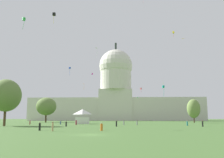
% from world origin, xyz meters
% --- Properties ---
extents(ground_plane, '(800.00, 800.00, 0.00)m').
position_xyz_m(ground_plane, '(0.00, 0.00, 0.00)').
color(ground_plane, '#42662D').
extents(capitol_building, '(141.96, 27.72, 65.49)m').
position_xyz_m(capitol_building, '(-3.39, 172.53, 21.36)').
color(capitol_building, beige).
rests_on(capitol_building, ground_plane).
extents(event_tent, '(6.31, 6.27, 5.72)m').
position_xyz_m(event_tent, '(-11.88, 62.55, 2.88)').
color(event_tent, white).
rests_on(event_tent, ground_plane).
extents(tree_east_mid, '(7.69, 7.30, 11.04)m').
position_xyz_m(tree_east_mid, '(36.78, 84.73, 6.63)').
color(tree_east_mid, '#42301E').
rests_on(tree_east_mid, ground_plane).
extents(tree_west_far, '(11.29, 12.50, 13.60)m').
position_xyz_m(tree_west_far, '(-29.92, 35.51, 8.84)').
color(tree_west_far, '#4C3823').
rests_on(tree_west_far, ground_plane).
extents(tree_west_near, '(10.70, 10.47, 12.53)m').
position_xyz_m(tree_west_near, '(-35.12, 89.69, 8.03)').
color(tree_west_near, '#42301E').
rests_on(tree_west_near, ground_plane).
extents(person_orange_near_tree_west, '(0.61, 0.61, 1.47)m').
position_xyz_m(person_orange_near_tree_west, '(0.64, 10.98, 0.65)').
color(person_orange_near_tree_west, orange).
rests_on(person_orange_near_tree_west, ground_plane).
extents(person_teal_back_center, '(0.40, 0.40, 1.56)m').
position_xyz_m(person_teal_back_center, '(23.59, 42.00, 0.71)').
color(person_teal_back_center, '#1E757A').
rests_on(person_teal_back_center, ground_plane).
extents(person_black_aisle_center, '(0.44, 0.44, 1.69)m').
position_xyz_m(person_black_aisle_center, '(25.72, 33.65, 0.78)').
color(person_black_aisle_center, black).
rests_on(person_black_aisle_center, ground_plane).
extents(person_maroon_front_center, '(0.49, 0.49, 1.73)m').
position_xyz_m(person_maroon_front_center, '(-11.50, 48.22, 0.78)').
color(person_maroon_front_center, maroon).
rests_on(person_maroon_front_center, ground_plane).
extents(person_black_lawn_far_left, '(0.45, 0.45, 1.62)m').
position_xyz_m(person_black_lawn_far_left, '(-11.03, 10.87, 0.74)').
color(person_black_lawn_far_left, black).
rests_on(person_black_lawn_far_left, ground_plane).
extents(person_black_edge_west, '(0.43, 0.43, 1.50)m').
position_xyz_m(person_black_edge_west, '(-11.26, 33.04, 0.68)').
color(person_black_edge_west, black).
rests_on(person_black_edge_west, ground_plane).
extents(person_grey_edge_east, '(0.47, 0.47, 1.78)m').
position_xyz_m(person_grey_edge_east, '(4.42, 48.45, 0.82)').
color(person_grey_edge_east, gray).
rests_on(person_grey_edge_east, ground_plane).
extents(person_denim_back_left, '(0.55, 0.55, 1.47)m').
position_xyz_m(person_denim_back_left, '(-18.12, 53.24, 0.67)').
color(person_denim_back_left, '#3D5684').
rests_on(person_denim_back_left, ground_plane).
extents(person_black_near_tree_east, '(0.43, 0.43, 1.72)m').
position_xyz_m(person_black_near_tree_east, '(2.53, 33.52, 0.79)').
color(person_black_near_tree_east, black).
rests_on(person_black_near_tree_east, ground_plane).
extents(person_maroon_mid_right, '(0.46, 0.46, 1.62)m').
position_xyz_m(person_maroon_mid_right, '(-28.61, 51.77, 0.76)').
color(person_maroon_mid_right, maroon).
rests_on(person_maroon_mid_right, ground_plane).
extents(person_grey_mid_left, '(0.40, 0.40, 1.70)m').
position_xyz_m(person_grey_mid_left, '(8.75, 48.59, 0.79)').
color(person_grey_mid_left, gray).
rests_on(person_grey_mid_left, ground_plane).
extents(person_tan_deep_crowd, '(0.40, 0.40, 1.71)m').
position_xyz_m(person_tan_deep_crowd, '(-7.97, 8.83, 0.81)').
color(person_tan_deep_crowd, tan).
rests_on(person_tan_deep_crowd, ground_plane).
extents(kite_red_low, '(0.53, 1.04, 3.26)m').
position_xyz_m(kite_red_low, '(-34.25, 96.82, 11.47)').
color(kite_red_low, red).
extents(kite_green_mid, '(0.98, 0.99, 3.24)m').
position_xyz_m(kite_green_mid, '(-21.77, 26.04, 28.31)').
color(kite_green_mid, green).
extents(kite_gold_high, '(1.82, 1.57, 0.24)m').
position_xyz_m(kite_gold_high, '(35.67, 94.33, 43.41)').
color(kite_gold_high, gold).
extents(kite_magenta_mid, '(1.18, 0.43, 1.43)m').
position_xyz_m(kite_magenta_mid, '(-19.12, 142.43, 33.69)').
color(kite_magenta_mid, '#D1339E').
extents(kite_yellow_high, '(1.44, 1.46, 3.92)m').
position_xyz_m(kite_yellow_high, '(36.53, 124.79, 57.69)').
color(kite_yellow_high, yellow).
extents(kite_lime_mid, '(1.20, 1.35, 2.92)m').
position_xyz_m(kite_lime_mid, '(31.75, 142.35, 27.61)').
color(kite_lime_mid, '#8CD133').
extents(kite_black_mid, '(0.89, 0.89, 3.29)m').
position_xyz_m(kite_black_mid, '(-16.02, 33.96, 32.89)').
color(kite_black_mid, black).
extents(kite_turquoise_low, '(0.77, 0.82, 3.50)m').
position_xyz_m(kite_turquoise_low, '(16.94, 43.02, 11.93)').
color(kite_turquoise_low, teal).
extents(kite_blue_mid, '(0.89, 0.87, 3.79)m').
position_xyz_m(kite_blue_mid, '(-18.64, 67.91, 23.20)').
color(kite_blue_mid, blue).
extents(kite_white_mid, '(1.07, 1.51, 4.18)m').
position_xyz_m(kite_white_mid, '(-6.34, 63.56, 30.03)').
color(kite_white_mid, white).
extents(kite_orange_mid, '(1.29, 1.22, 3.25)m').
position_xyz_m(kite_orange_mid, '(-19.16, 109.29, 21.53)').
color(kite_orange_mid, orange).
extents(kite_red_mid, '(1.17, 1.14, 3.39)m').
position_xyz_m(kite_red_mid, '(14.54, 121.69, 20.33)').
color(kite_red_mid, red).
extents(kite_green_low, '(0.72, 0.41, 0.89)m').
position_xyz_m(kite_green_low, '(13.56, 147.51, 16.76)').
color(kite_green_low, green).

